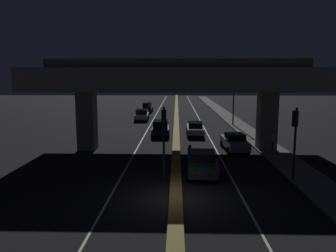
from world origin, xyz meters
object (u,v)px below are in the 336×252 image
Objects in this scene: car_silver_second_oncoming at (142,115)px; pedestrian_on_sidewalk at (272,141)px; traffic_light_right_of_median at (295,132)px; car_dark_blue_lead_oncoming at (160,128)px; car_dark_green_lead at (202,162)px; car_silver_third at (195,128)px; car_dark_blue_third_oncoming at (147,107)px; motorcycle_red_filtering_near at (190,155)px; traffic_light_left_of_median at (164,131)px; street_lamp at (232,91)px; car_silver_second at (235,142)px.

car_silver_second_oncoming is 2.88× the size of pedestrian_on_sidewalk.
car_dark_blue_lead_oncoming is at bearing 119.18° from traffic_light_right_of_median.
car_dark_green_lead is 14.76m from car_silver_third.
car_dark_green_lead is 1.06× the size of car_dark_blue_third_oncoming.
car_dark_green_lead is at bearing 12.52° from car_silver_second_oncoming.
car_dark_blue_lead_oncoming is 24.37m from car_dark_blue_third_oncoming.
traffic_light_right_of_median is 2.54× the size of motorcycle_red_filtering_near.
traffic_light_left_of_median is 0.60× the size of street_lamp.
car_dark_green_lead is 14.82m from car_dark_blue_lead_oncoming.
traffic_light_left_of_median is 1.02× the size of car_dark_blue_third_oncoming.
car_dark_blue_third_oncoming is at bearing 107.28° from traffic_light_right_of_median.
traffic_light_right_of_median is 0.96× the size of car_silver_third.
car_silver_second_oncoming is (-12.24, 28.79, -2.26)m from traffic_light_right_of_median.
car_dark_blue_lead_oncoming reaches higher than car_dark_green_lead.
traffic_light_right_of_median is at bearing -169.88° from car_silver_second.
traffic_light_left_of_median is 0.97× the size of car_silver_second.
car_silver_second is at bearing -22.26° from car_dark_green_lead.
traffic_light_right_of_median is 41.90m from car_dark_blue_third_oncoming.
street_lamp is at bearing 71.33° from traffic_light_left_of_median.
traffic_light_right_of_median is 18.29m from car_dark_blue_lead_oncoming.
traffic_light_right_of_median is at bearing 21.47° from car_silver_second_oncoming.
car_dark_blue_third_oncoming is (-12.51, 16.49, -3.63)m from street_lamp.
street_lamp is 12.30m from car_dark_blue_lead_oncoming.
car_silver_third is at bearing 93.69° from car_dark_blue_lead_oncoming.
car_dark_blue_lead_oncoming is 2.28× the size of motorcycle_red_filtering_near.
car_silver_second is 1.00× the size of car_silver_third.
traffic_light_left_of_median reaches higher than car_silver_second.
car_silver_third is 1.00× the size of car_silver_second_oncoming.
car_dark_green_lead is at bearing 165.04° from traffic_light_right_of_median.
traffic_light_left_of_median is 16.04m from car_dark_blue_lead_oncoming.
car_dark_blue_lead_oncoming reaches higher than car_silver_second.
traffic_light_left_of_median is at bearing 1.96° from car_dark_blue_lead_oncoming.
traffic_light_right_of_median is 0.96× the size of car_dark_green_lead.
street_lamp reaches higher than car_silver_second_oncoming.
pedestrian_on_sidewalk reaches higher than car_dark_green_lead.
pedestrian_on_sidewalk is (13.34, -20.64, 0.11)m from car_silver_second_oncoming.
traffic_light_left_of_median reaches higher than car_dark_green_lead.
pedestrian_on_sidewalk is (6.15, -8.04, 0.19)m from car_silver_third.
street_lamp is at bearing 65.05° from car_silver_second_oncoming.
car_silver_second is 8.05m from car_silver_third.
car_silver_third is 14.50m from car_silver_second_oncoming.
traffic_light_right_of_median is 8.50m from pedestrian_on_sidewalk.
motorcycle_red_filtering_near is at bearing 175.31° from car_silver_third.
car_silver_second_oncoming is at bearing -166.96° from car_dark_blue_lead_oncoming.
car_silver_third is at bearing 19.58° from car_silver_second.
car_dark_green_lead is 1.00× the size of car_silver_second_oncoming.
traffic_light_right_of_median is at bearing -90.21° from street_lamp.
car_dark_blue_third_oncoming is at bearing 12.93° from car_dark_green_lead.
car_dark_blue_lead_oncoming reaches higher than car_silver_second_oncoming.
traffic_light_left_of_median is at bearing 122.81° from car_dark_green_lead.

